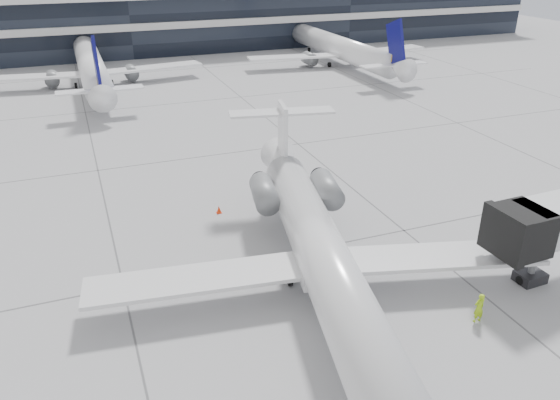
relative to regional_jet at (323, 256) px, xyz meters
name	(u,v)px	position (x,y,z in m)	size (l,w,h in m)	color
ground	(276,256)	(-1.03, 5.03, -2.68)	(220.00, 220.00, 0.00)	gray
terminal	(124,22)	(-1.03, 87.03, 2.32)	(170.00, 22.00, 10.00)	black
bg_jet_center	(94,84)	(-9.03, 60.03, -2.68)	(32.00, 40.00, 9.60)	white
bg_jet_right	(337,64)	(30.97, 60.03, -2.68)	(32.00, 40.00, 9.60)	white
regional_jet	(323,256)	(0.00, 0.00, 0.00)	(27.16, 33.85, 7.86)	silver
ramp_worker	(479,308)	(6.97, -5.43, -1.78)	(0.66, 0.43, 1.82)	#A0D516
traffic_cone	(219,210)	(-2.89, 12.66, -2.40)	(0.53, 0.53, 0.59)	red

